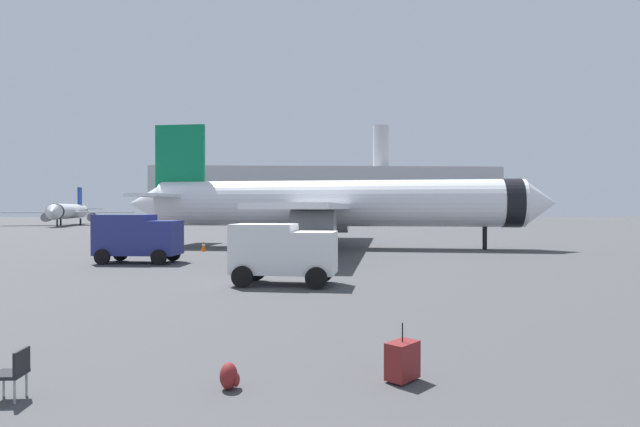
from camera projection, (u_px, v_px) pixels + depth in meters
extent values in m
cylinder|color=white|center=(335.00, 203.00, 41.89)|extent=(30.18, 9.31, 3.80)
cone|color=white|center=(540.00, 203.00, 39.65)|extent=(3.03, 3.99, 3.61)
cone|color=white|center=(147.00, 204.00, 44.18)|extent=(3.78, 3.95, 3.42)
cylinder|color=black|center=(511.00, 203.00, 39.95)|extent=(2.10, 4.07, 3.88)
cube|color=white|center=(334.00, 207.00, 49.95)|extent=(7.69, 16.61, 0.36)
cube|color=white|center=(308.00, 206.00, 34.11)|extent=(7.69, 16.61, 0.36)
cylinder|color=gray|center=(331.00, 221.00, 47.49)|extent=(3.55, 2.76, 2.20)
cylinder|color=gray|center=(313.00, 225.00, 36.60)|extent=(3.55, 2.76, 2.20)
cube|color=#0C7247|center=(180.00, 162.00, 43.72)|extent=(4.39, 1.17, 6.40)
cube|color=white|center=(189.00, 197.00, 46.99)|extent=(3.67, 6.38, 0.24)
cube|color=white|center=(158.00, 196.00, 40.65)|extent=(3.67, 6.38, 0.24)
cylinder|color=black|center=(485.00, 238.00, 40.26)|extent=(0.36, 0.36, 1.80)
cylinder|color=black|center=(316.00, 235.00, 44.57)|extent=(0.44, 0.44, 1.80)
cylinder|color=black|center=(307.00, 238.00, 39.82)|extent=(0.44, 0.44, 1.80)
cylinder|color=silver|center=(69.00, 211.00, 97.71)|extent=(7.23, 22.31, 2.81)
cone|color=silver|center=(52.00, 212.00, 86.10)|extent=(2.97, 2.28, 2.67)
cone|color=silver|center=(82.00, 211.00, 109.61)|extent=(2.96, 2.83, 2.53)
cylinder|color=black|center=(55.00, 212.00, 87.67)|extent=(3.02, 1.59, 2.87)
cube|color=silver|center=(102.00, 212.00, 99.90)|extent=(12.31, 5.86, 0.27)
cube|color=silver|center=(36.00, 212.00, 96.96)|extent=(12.31, 5.86, 0.27)
cylinder|color=gray|center=(92.00, 217.00, 99.45)|extent=(2.07, 2.65, 1.63)
cylinder|color=gray|center=(47.00, 217.00, 97.43)|extent=(2.07, 2.65, 1.63)
cube|color=#193899|center=(80.00, 199.00, 107.36)|extent=(0.92, 3.24, 4.74)
cube|color=silver|center=(92.00, 209.00, 108.33)|extent=(4.74, 2.78, 0.18)
cube|color=silver|center=(68.00, 209.00, 107.15)|extent=(4.74, 2.78, 0.18)
cylinder|color=black|center=(57.00, 223.00, 89.13)|extent=(0.27, 0.27, 1.33)
cylinder|color=black|center=(80.00, 222.00, 99.60)|extent=(0.33, 0.33, 1.33)
cylinder|color=black|center=(61.00, 222.00, 98.72)|extent=(0.33, 0.33, 1.33)
cube|color=navy|center=(164.00, 238.00, 30.17)|extent=(1.92, 2.38, 2.04)
cube|color=#1E232D|center=(176.00, 230.00, 30.12)|extent=(0.31, 1.98, 0.84)
cube|color=navy|center=(125.00, 235.00, 30.33)|extent=(3.35, 2.54, 2.40)
cylinder|color=black|center=(173.00, 254.00, 31.32)|extent=(0.92, 0.32, 0.90)
cylinder|color=black|center=(159.00, 257.00, 29.02)|extent=(0.92, 0.32, 0.90)
cylinder|color=black|center=(120.00, 254.00, 31.54)|extent=(0.92, 0.32, 0.90)
cylinder|color=black|center=(102.00, 257.00, 29.25)|extent=(0.92, 0.32, 0.90)
cube|color=white|center=(315.00, 253.00, 21.42)|extent=(2.10, 2.29, 1.78)
cube|color=#1E232D|center=(332.00, 243.00, 21.31)|extent=(0.42, 1.78, 0.74)
cube|color=white|center=(264.00, 248.00, 21.72)|extent=(2.97, 2.46, 2.10)
cylinder|color=black|center=(323.00, 272.00, 22.44)|extent=(0.93, 0.38, 0.90)
cylinder|color=black|center=(316.00, 278.00, 20.36)|extent=(0.93, 0.38, 0.90)
cylinder|color=black|center=(256.00, 271.00, 22.87)|extent=(0.93, 0.38, 0.90)
cylinder|color=black|center=(242.00, 277.00, 20.79)|extent=(0.93, 0.38, 0.90)
cube|color=#F2590C|center=(315.00, 277.00, 23.90)|extent=(0.44, 0.44, 0.04)
cone|color=#F2590C|center=(315.00, 269.00, 23.89)|extent=(0.36, 0.36, 0.72)
cylinder|color=white|center=(315.00, 268.00, 23.89)|extent=(0.23, 0.23, 0.10)
cube|color=#F2590C|center=(204.00, 251.00, 38.62)|extent=(0.44, 0.44, 0.04)
cone|color=#F2590C|center=(204.00, 246.00, 38.62)|extent=(0.36, 0.36, 0.76)
cylinder|color=white|center=(204.00, 245.00, 38.62)|extent=(0.23, 0.23, 0.10)
cube|color=#F2590C|center=(122.00, 250.00, 39.81)|extent=(0.44, 0.44, 0.04)
cone|color=#F2590C|center=(122.00, 245.00, 39.81)|extent=(0.36, 0.36, 0.69)
cylinder|color=white|center=(122.00, 245.00, 39.81)|extent=(0.23, 0.23, 0.10)
cube|color=maroon|center=(402.00, 360.00, 9.53)|extent=(0.74, 0.73, 0.70)
cylinder|color=black|center=(402.00, 332.00, 9.53)|extent=(0.02, 0.02, 0.36)
cylinder|color=black|center=(409.00, 376.00, 9.70)|extent=(0.08, 0.08, 0.08)
cylinder|color=black|center=(396.00, 382.00, 9.37)|extent=(0.08, 0.08, 0.08)
ellipsoid|color=maroon|center=(229.00, 376.00, 9.10)|extent=(0.32, 0.40, 0.48)
ellipsoid|color=maroon|center=(236.00, 380.00, 9.11)|extent=(0.12, 0.28, 0.24)
cube|color=black|center=(9.00, 374.00, 8.58)|extent=(0.49, 0.49, 0.06)
cube|color=black|center=(22.00, 361.00, 8.59)|extent=(0.06, 0.48, 0.40)
cylinder|color=#999EA5|center=(4.00, 384.00, 8.76)|extent=(0.04, 0.04, 0.44)
cylinder|color=#999EA5|center=(15.00, 391.00, 8.40)|extent=(0.04, 0.04, 0.44)
cylinder|color=#999EA5|center=(27.00, 383.00, 8.78)|extent=(0.04, 0.04, 0.44)
cube|color=#B2B2B7|center=(326.00, 195.00, 138.60)|extent=(90.37, 21.37, 14.08)
cube|color=#334756|center=(329.00, 196.00, 127.89)|extent=(85.86, 0.10, 6.34)
cylinder|color=#B2B2B7|center=(381.00, 148.00, 139.21)|extent=(4.40, 4.40, 12.00)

